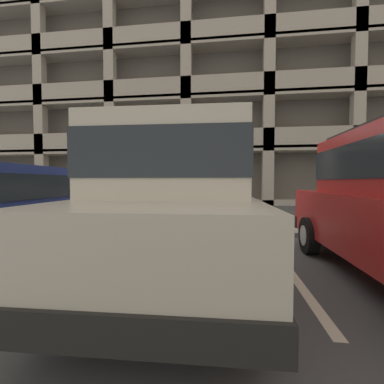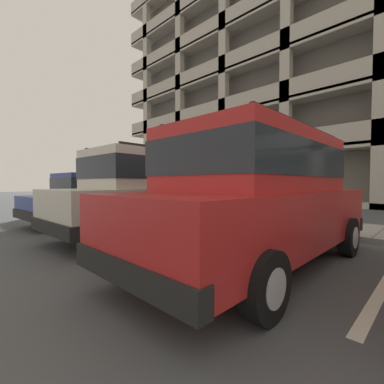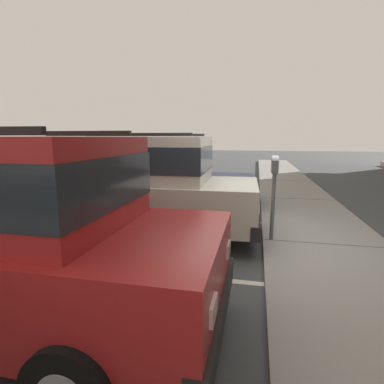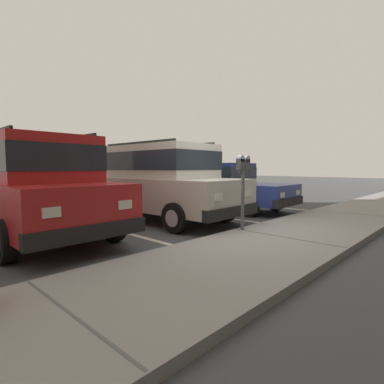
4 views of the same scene
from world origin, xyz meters
The scene contains 6 objects.
ground_plane centered at (0.00, 0.00, -0.05)m, with size 80.00×80.00×0.10m.
sidewalk centered at (0.00, 1.30, 0.06)m, with size 40.00×2.20×0.12m.
parking_stall_lines centered at (1.51, -1.40, 0.00)m, with size 12.20×4.80×0.01m.
silver_suv centered at (-0.07, -2.30, 1.09)m, with size 2.12×4.84×2.03m.
red_sedan centered at (-2.85, -2.32, 0.82)m, with size 1.98×4.55×1.54m.
parking_meter_near centered at (-0.04, 0.35, 1.25)m, with size 0.35×0.12×1.53m.
Camera 3 is at (5.39, 0.03, 1.97)m, focal length 28.00 mm.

